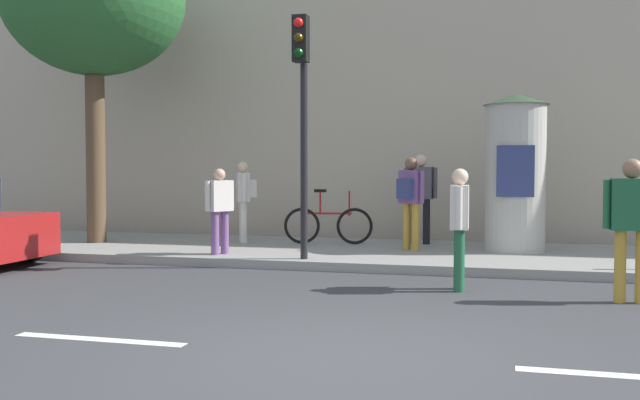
{
  "coord_description": "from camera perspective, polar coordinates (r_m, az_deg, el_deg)",
  "views": [
    {
      "loc": [
        1.47,
        -6.14,
        1.67
      ],
      "look_at": [
        -0.72,
        2.0,
        1.29
      ],
      "focal_mm": 40.57,
      "sensor_mm": 36.0,
      "label": 1
    }
  ],
  "objects": [
    {
      "name": "pedestrian_in_red_top",
      "position": [
        9.66,
        23.37,
        -1.24
      ],
      "size": [
        0.67,
        0.26,
        1.78
      ],
      "color": "#B78C33",
      "rests_on": "ground_plane"
    },
    {
      "name": "poster_column",
      "position": [
        13.55,
        15.15,
        2.17
      ],
      "size": [
        1.18,
        1.18,
        2.85
      ],
      "color": "#B2ADA3",
      "rests_on": "sidewalk_curb"
    },
    {
      "name": "sidewalk_curb",
      "position": [
        13.32,
        8.6,
        -4.33
      ],
      "size": [
        36.0,
        4.0,
        0.15
      ],
      "primitive_type": "cube",
      "color": "gray",
      "rests_on": "ground_plane"
    },
    {
      "name": "street_tree",
      "position": [
        15.71,
        -17.44,
        14.85
      ],
      "size": [
        3.65,
        3.65,
        6.48
      ],
      "color": "brown",
      "rests_on": "sidewalk_curb"
    },
    {
      "name": "traffic_light",
      "position": [
        11.92,
        -1.43,
        8.24
      ],
      "size": [
        0.24,
        0.45,
        3.98
      ],
      "color": "black",
      "rests_on": "sidewalk_curb"
    },
    {
      "name": "bicycle_upright",
      "position": [
        14.35,
        0.64,
        -1.94
      ],
      "size": [
        1.75,
        0.37,
        1.09
      ],
      "color": "black",
      "rests_on": "sidewalk_curb"
    },
    {
      "name": "pedestrian_in_dark_shirt",
      "position": [
        12.75,
        -7.92,
        -0.38
      ],
      "size": [
        0.42,
        0.53,
        1.5
      ],
      "color": "#724C84",
      "rests_on": "sidewalk_curb"
    },
    {
      "name": "lane_markings",
      "position": [
        6.53,
        1.56,
        -12.2
      ],
      "size": [
        25.8,
        0.16,
        0.01
      ],
      "color": "silver",
      "rests_on": "ground_plane"
    },
    {
      "name": "pedestrian_with_backpack",
      "position": [
        14.48,
        7.96,
        0.8
      ],
      "size": [
        0.67,
        0.43,
        1.78
      ],
      "color": "black",
      "rests_on": "sidewalk_curb"
    },
    {
      "name": "building_backdrop",
      "position": [
        18.4,
        10.46,
        11.02
      ],
      "size": [
        36.0,
        5.0,
        8.77
      ],
      "primitive_type": "cube",
      "color": "#B7A893",
      "rests_on": "ground_plane"
    },
    {
      "name": "ground_plane",
      "position": [
        6.53,
        1.56,
        -12.24
      ],
      "size": [
        80.0,
        80.0,
        0.0
      ],
      "primitive_type": "plane",
      "color": "#38383A"
    },
    {
      "name": "pedestrian_with_bag",
      "position": [
        14.79,
        -6.0,
        0.45
      ],
      "size": [
        0.5,
        0.54,
        1.64
      ],
      "color": "silver",
      "rests_on": "sidewalk_curb"
    },
    {
      "name": "pedestrian_in_light_jacket",
      "position": [
        13.32,
        7.14,
        0.37
      ],
      "size": [
        0.51,
        0.49,
        1.7
      ],
      "color": "#B78C33",
      "rests_on": "sidewalk_curb"
    },
    {
      "name": "pedestrian_tallest",
      "position": [
        9.96,
        10.95,
        -1.46
      ],
      "size": [
        0.26,
        0.64,
        1.66
      ],
      "color": "#1E5938",
      "rests_on": "ground_plane"
    }
  ]
}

